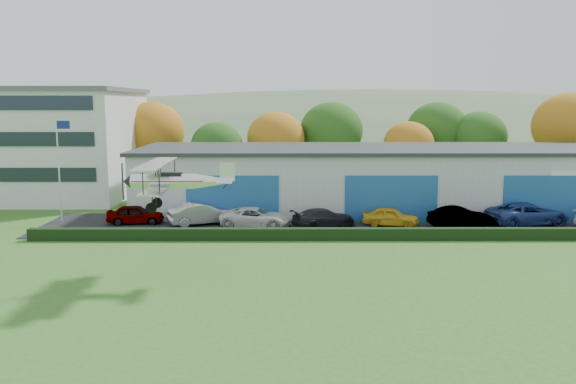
{
  "coord_description": "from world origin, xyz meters",
  "views": [
    {
      "loc": [
        -2.99,
        -21.78,
        9.03
      ],
      "look_at": [
        -2.85,
        11.0,
        4.02
      ],
      "focal_mm": 36.6,
      "sensor_mm": 36.0,
      "label": 1
    }
  ],
  "objects_px": {
    "car_1": "(202,214)",
    "car_4": "(391,217)",
    "office_block": "(27,142)",
    "car_2": "(256,217)",
    "car_5": "(461,217)",
    "car_6": "(527,214)",
    "car_0": "(135,214)",
    "flagpole": "(60,160)",
    "biplane": "(173,180)",
    "car_3": "(324,218)",
    "hangar": "(379,178)"
  },
  "relations": [
    {
      "from": "car_0",
      "to": "flagpole",
      "type": "bearing_deg",
      "value": 79.04
    },
    {
      "from": "car_4",
      "to": "flagpole",
      "type": "bearing_deg",
      "value": 101.89
    },
    {
      "from": "car_1",
      "to": "car_3",
      "type": "bearing_deg",
      "value": -120.09
    },
    {
      "from": "hangar",
      "to": "car_1",
      "type": "bearing_deg",
      "value": -154.05
    },
    {
      "from": "car_1",
      "to": "car_5",
      "type": "xyz_separation_m",
      "value": [
        18.96,
        -1.15,
        -0.06
      ]
    },
    {
      "from": "car_1",
      "to": "car_6",
      "type": "distance_m",
      "value": 24.15
    },
    {
      "from": "flagpole",
      "to": "car_3",
      "type": "bearing_deg",
      "value": -5.79
    },
    {
      "from": "hangar",
      "to": "car_3",
      "type": "relative_size",
      "value": 8.57
    },
    {
      "from": "office_block",
      "to": "car_6",
      "type": "bearing_deg",
      "value": -18.33
    },
    {
      "from": "car_0",
      "to": "car_2",
      "type": "height_order",
      "value": "car_2"
    },
    {
      "from": "office_block",
      "to": "car_3",
      "type": "xyz_separation_m",
      "value": [
        27.78,
        -14.99,
        -4.48
      ]
    },
    {
      "from": "car_3",
      "to": "car_5",
      "type": "bearing_deg",
      "value": -114.8
    },
    {
      "from": "office_block",
      "to": "car_5",
      "type": "xyz_separation_m",
      "value": [
        37.72,
        -15.1,
        -4.41
      ]
    },
    {
      "from": "car_1",
      "to": "car_4",
      "type": "bearing_deg",
      "value": -115.75
    },
    {
      "from": "car_1",
      "to": "car_2",
      "type": "distance_m",
      "value": 4.19
    },
    {
      "from": "car_3",
      "to": "car_1",
      "type": "bearing_deg",
      "value": 59.16
    },
    {
      "from": "car_6",
      "to": "car_1",
      "type": "bearing_deg",
      "value": 76.08
    },
    {
      "from": "car_0",
      "to": "car_2",
      "type": "relative_size",
      "value": 0.81
    },
    {
      "from": "hangar",
      "to": "car_3",
      "type": "bearing_deg",
      "value": -123.21
    },
    {
      "from": "car_1",
      "to": "car_5",
      "type": "bearing_deg",
      "value": -116.93
    },
    {
      "from": "car_0",
      "to": "car_4",
      "type": "distance_m",
      "value": 19.01
    },
    {
      "from": "car_5",
      "to": "car_6",
      "type": "height_order",
      "value": "car_6"
    },
    {
      "from": "car_4",
      "to": "car_5",
      "type": "xyz_separation_m",
      "value": [
        4.98,
        -0.59,
        0.06
      ]
    },
    {
      "from": "office_block",
      "to": "car_3",
      "type": "distance_m",
      "value": 31.89
    },
    {
      "from": "car_4",
      "to": "biplane",
      "type": "xyz_separation_m",
      "value": [
        -13.49,
        -12.47,
        4.37
      ]
    },
    {
      "from": "office_block",
      "to": "car_2",
      "type": "distance_m",
      "value": 27.65
    },
    {
      "from": "biplane",
      "to": "car_4",
      "type": "bearing_deg",
      "value": 41.52
    },
    {
      "from": "flagpole",
      "to": "car_0",
      "type": "xyz_separation_m",
      "value": [
        5.65,
        -0.64,
        -4.03
      ]
    },
    {
      "from": "office_block",
      "to": "car_6",
      "type": "distance_m",
      "value": 45.42
    },
    {
      "from": "flagpole",
      "to": "car_0",
      "type": "distance_m",
      "value": 6.97
    },
    {
      "from": "car_1",
      "to": "flagpole",
      "type": "bearing_deg",
      "value": 61.47
    },
    {
      "from": "car_3",
      "to": "flagpole",
      "type": "bearing_deg",
      "value": 60.0
    },
    {
      "from": "car_3",
      "to": "biplane",
      "type": "relative_size",
      "value": 0.72
    },
    {
      "from": "car_1",
      "to": "car_4",
      "type": "height_order",
      "value": "car_1"
    },
    {
      "from": "flagpole",
      "to": "car_2",
      "type": "height_order",
      "value": "flagpole"
    },
    {
      "from": "flagpole",
      "to": "car_3",
      "type": "distance_m",
      "value": 20.18
    },
    {
      "from": "car_2",
      "to": "car_5",
      "type": "bearing_deg",
      "value": -83.03
    },
    {
      "from": "car_3",
      "to": "office_block",
      "type": "bearing_deg",
      "value": 37.43
    },
    {
      "from": "hangar",
      "to": "car_6",
      "type": "xyz_separation_m",
      "value": [
        9.92,
        -7.2,
        -1.77
      ]
    },
    {
      "from": "car_5",
      "to": "car_6",
      "type": "xyz_separation_m",
      "value": [
        5.19,
        0.88,
        0.08
      ]
    },
    {
      "from": "biplane",
      "to": "car_0",
      "type": "bearing_deg",
      "value": 111.16
    },
    {
      "from": "car_2",
      "to": "car_5",
      "type": "xyz_separation_m",
      "value": [
        14.88,
        -0.18,
        0.04
      ]
    },
    {
      "from": "hangar",
      "to": "car_4",
      "type": "relative_size",
      "value": 10.01
    },
    {
      "from": "car_3",
      "to": "car_6",
      "type": "relative_size",
      "value": 0.79
    },
    {
      "from": "car_0",
      "to": "car_3",
      "type": "xyz_separation_m",
      "value": [
        14.02,
        -1.35,
        -0.02
      ]
    },
    {
      "from": "car_0",
      "to": "car_6",
      "type": "relative_size",
      "value": 0.69
    },
    {
      "from": "car_0",
      "to": "car_5",
      "type": "height_order",
      "value": "car_5"
    },
    {
      "from": "car_1",
      "to": "car_3",
      "type": "xyz_separation_m",
      "value": [
        9.01,
        -1.05,
        -0.13
      ]
    },
    {
      "from": "car_1",
      "to": "biplane",
      "type": "height_order",
      "value": "biplane"
    },
    {
      "from": "car_0",
      "to": "office_block",
      "type": "bearing_deg",
      "value": 40.79
    }
  ]
}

